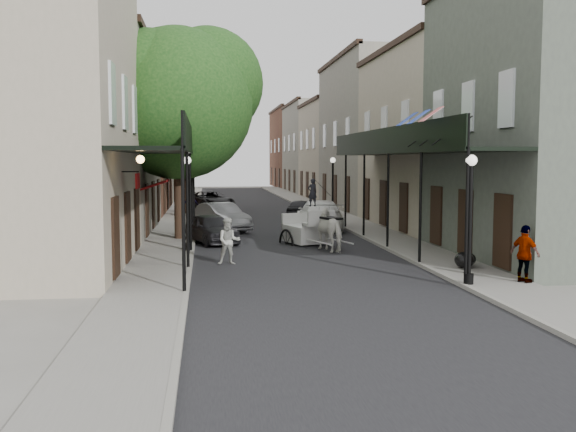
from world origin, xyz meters
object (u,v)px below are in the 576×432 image
object	(u,v)px
horse	(332,229)
pedestrian_walking	(229,241)
pedestrian_sidewalk_right	(525,254)
car_right_far	(301,208)
lamppost_right_far	(333,188)
car_left_mid	(221,217)
lamppost_left	(188,202)
car_left_near	(212,228)
tree_near	(187,98)
tree_far	(192,128)
pedestrian_sidewalk_left	(191,203)
lamppost_right_near	(470,217)
car_left_far	(211,201)
car_right_near	(320,215)
carriage	(302,218)

from	to	relation	value
horse	pedestrian_walking	xyz separation A→B (m)	(-4.30, -2.95, -0.04)
pedestrian_sidewalk_right	car_right_far	distance (m)	23.05
lamppost_right_far	car_left_mid	world-z (taller)	lamppost_right_far
lamppost_left	lamppost_right_far	xyz separation A→B (m)	(8.20, 12.00, 0.00)
car_left_near	car_left_mid	world-z (taller)	car_left_mid
tree_near	tree_far	distance (m)	14.02
pedestrian_sidewalk_left	lamppost_right_near	bearing A→B (deg)	108.83
car_right_far	pedestrian_sidewalk_left	bearing A→B (deg)	13.63
lamppost_left	car_left_mid	size ratio (longest dim) A/B	0.85
tree_near	car_left_far	bearing A→B (deg)	86.15
car_right_near	car_left_far	bearing A→B (deg)	-62.76
car_left_far	car_left_mid	bearing A→B (deg)	-106.62
car_left_far	car_right_far	world-z (taller)	car_left_far
tree_far	pedestrian_walking	size ratio (longest dim) A/B	5.19
carriage	pedestrian_sidewalk_left	size ratio (longest dim) A/B	1.69
pedestrian_sidewalk_left	pedestrian_sidewalk_right	bearing A→B (deg)	112.43
pedestrian_sidewalk_left	tree_far	bearing A→B (deg)	-92.87
lamppost_left	pedestrian_walking	bearing A→B (deg)	-63.10
horse	pedestrian_walking	distance (m)	5.22
tree_far	tree_near	bearing A→B (deg)	-89.81
lamppost_right_far	pedestrian_sidewalk_left	world-z (taller)	lamppost_right_far
carriage	car_right_far	world-z (taller)	carriage
tree_far	car_left_mid	distance (m)	11.51
car_right_near	car_right_far	world-z (taller)	car_right_near
lamppost_left	car_left_near	bearing A→B (deg)	72.35
tree_near	car_right_near	size ratio (longest dim) A/B	1.77
pedestrian_sidewalk_left	car_left_far	distance (m)	6.45
tree_near	pedestrian_sidewalk_left	bearing A→B (deg)	90.71
tree_near	lamppost_left	world-z (taller)	tree_near
car_right_far	tree_near	bearing A→B (deg)	75.46
car_left_far	car_right_far	bearing A→B (deg)	-68.99
lamppost_right_near	car_left_mid	bearing A→B (deg)	112.72
pedestrian_sidewalk_right	car_left_near	world-z (taller)	pedestrian_sidewalk_right
tree_far	horse	world-z (taller)	tree_far
lamppost_left	car_left_mid	world-z (taller)	lamppost_left
lamppost_right_far	car_right_far	xyz separation A→B (m)	(-1.50, 2.83, -1.45)
carriage	car_right_near	bearing A→B (deg)	53.45
lamppost_left	carriage	world-z (taller)	lamppost_left
pedestrian_walking	pedestrian_sidewalk_right	world-z (taller)	pedestrian_sidewalk_right
lamppost_left	car_right_near	world-z (taller)	lamppost_left
pedestrian_walking	car_left_near	size ratio (longest dim) A/B	0.43
lamppost_left	pedestrian_sidewalk_left	bearing A→B (deg)	90.88
tree_near	lamppost_right_far	bearing A→B (deg)	43.31
car_right_near	tree_far	bearing A→B (deg)	-51.19
lamppost_right_far	car_right_near	world-z (taller)	lamppost_right_far
lamppost_right_near	car_right_near	xyz separation A→B (m)	(-1.50, 16.00, -1.26)
car_left_near	tree_near	bearing A→B (deg)	113.09
carriage	lamppost_right_far	bearing A→B (deg)	52.36
lamppost_left	lamppost_right_far	distance (m)	14.53
lamppost_left	carriage	xyz separation A→B (m)	(4.94, 2.58, -0.92)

